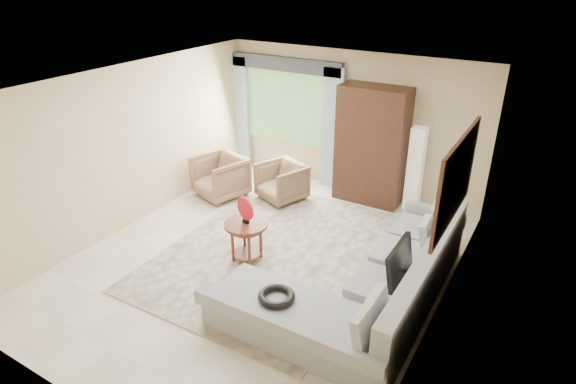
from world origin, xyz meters
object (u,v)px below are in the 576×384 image
Objects in this scene: potted_plant at (226,162)px; coffee_table at (247,241)px; sectional_sofa at (372,291)px; floor_lamp at (415,169)px; tv_screen at (400,263)px; armchair_left at (220,177)px; armchair_right at (282,182)px; armoire at (371,146)px.

coffee_table is at bearing -47.47° from potted_plant.
sectional_sofa is 2.31× the size of floor_lamp.
potted_plant is (-4.46, 2.40, -0.46)m from tv_screen.
armchair_right is (1.05, 0.46, -0.04)m from armchair_left.
sectional_sofa is 5.53× the size of coffee_table.
armchair_left is 1.11× the size of armchair_right.
sectional_sofa reaches higher than armchair_left.
potted_plant is 0.25× the size of armoire.
potted_plant is 3.09m from armoire.
armchair_right is 0.51× the size of floor_lamp.
floor_lamp is (-0.70, 2.83, 0.03)m from tv_screen.
armchair_right is 1.74m from armoire.
coffee_table is at bearing -179.57° from tv_screen.
sectional_sofa is at bearing -66.94° from armoire.
potted_plant is (-4.19, 2.52, -0.02)m from sectional_sofa.
armoire is at bearing 45.79° from armchair_left.
floor_lamp reaches higher than sectional_sofa.
armchair_right is (-2.59, 2.08, 0.06)m from sectional_sofa.
armoire is at bearing 113.06° from sectional_sofa.
floor_lamp reaches higher than coffee_table.
floor_lamp is at bearing 40.50° from armchair_left.
sectional_sofa is 3.99m from armchair_left.
tv_screen is 0.97× the size of armchair_right.
tv_screen reaches higher than potted_plant.
armoire is at bearing -175.71° from floor_lamp.
armchair_right is 1.66m from potted_plant.
coffee_table is (-2.25, -0.02, -0.39)m from tv_screen.
armoire is 1.40× the size of floor_lamp.
floor_lamp is at bearing 61.55° from coffee_table.
potted_plant is (-0.55, 0.89, -0.13)m from armchair_left.
armoire is (1.36, 0.82, 0.70)m from armchair_right.
armoire is (-1.50, 2.77, 0.33)m from tv_screen.
sectional_sofa is 4.89m from potted_plant.
sectional_sofa reaches higher than potted_plant.
tv_screen reaches higher than sectional_sofa.
coffee_table is at bearing -24.37° from armchair_left.
tv_screen is at bearing -61.60° from armoire.
coffee_table is at bearing -104.94° from armoire.
armoire is (2.96, 0.38, 0.79)m from potted_plant.
tv_screen is 1.18× the size of coffee_table.
sectional_sofa is 3.24m from armoire.
floor_lamp is (1.55, 2.85, 0.42)m from coffee_table.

